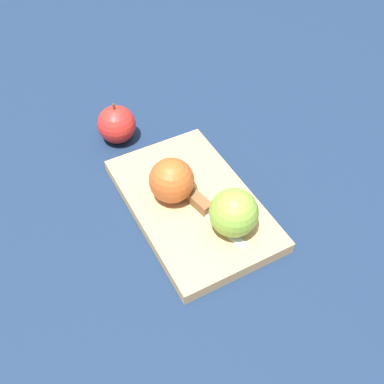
# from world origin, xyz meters

# --- Properties ---
(ground_plane) EXTENTS (4.00, 4.00, 0.00)m
(ground_plane) POSITION_xyz_m (0.00, 0.00, 0.00)
(ground_plane) COLOR #14233D
(cutting_board) EXTENTS (0.37, 0.27, 0.02)m
(cutting_board) POSITION_xyz_m (0.00, 0.00, 0.01)
(cutting_board) COLOR tan
(cutting_board) RESTS_ON ground_plane
(apple_half_left) EXTENTS (0.08, 0.08, 0.08)m
(apple_half_left) POSITION_xyz_m (-0.03, -0.02, 0.06)
(apple_half_left) COLOR #AD4C1E
(apple_half_left) RESTS_ON cutting_board
(apple_half_right) EXTENTS (0.08, 0.08, 0.08)m
(apple_half_right) POSITION_xyz_m (0.09, 0.01, 0.07)
(apple_half_right) COLOR olive
(apple_half_right) RESTS_ON cutting_board
(knife) EXTENTS (0.16, 0.02, 0.02)m
(knife) POSITION_xyz_m (0.03, -0.00, 0.03)
(knife) COLOR silver
(knife) RESTS_ON cutting_board
(apple_whole) EXTENTS (0.08, 0.08, 0.09)m
(apple_whole) POSITION_xyz_m (-0.25, 0.00, 0.04)
(apple_whole) COLOR red
(apple_whole) RESTS_ON ground_plane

